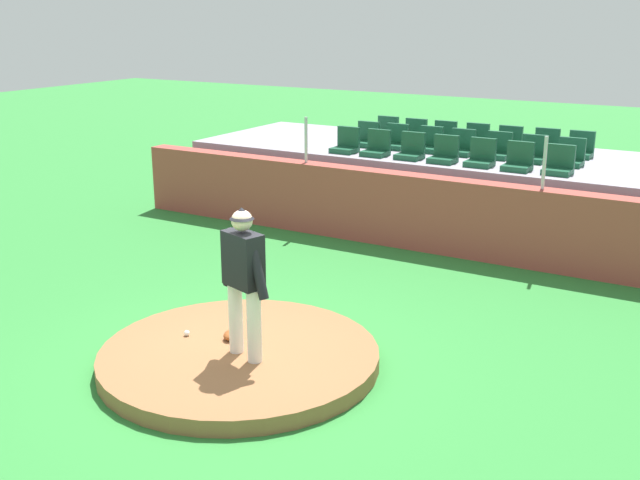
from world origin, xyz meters
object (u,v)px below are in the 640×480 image
object	(u,v)px
stadium_chair_3	(444,154)
stadium_chair_7	(366,138)
stadium_chair_15	(414,135)
stadium_chair_1	(377,148)
stadium_chair_13	(570,157)
stadium_chair_19	(545,146)
stadium_chair_16	(444,138)
stadium_chair_5	(518,161)
stadium_chair_14	(386,132)
stadium_chair_0	(346,144)
stadium_chair_9	(430,144)
stadium_chair_10	(461,147)
stadium_chair_18	(509,143)
pitcher	(243,272)
stadium_chair_6	(559,165)
fielding_glove	(232,334)
baseball	(187,333)
stadium_chair_4	(481,157)
stadium_chair_20	(580,149)
stadium_chair_8	(396,141)
stadium_chair_2	(411,151)
stadium_chair_11	(498,150)
stadium_chair_12	(533,154)
stadium_chair_17	(476,140)

from	to	relation	value
stadium_chair_3	stadium_chair_7	size ratio (longest dim) A/B	1.00
stadium_chair_7	stadium_chair_15	distance (m)	1.14
stadium_chair_1	stadium_chair_13	xyz separation A→B (m)	(3.51, 0.90, 0.00)
stadium_chair_1	stadium_chair_19	bearing A→B (deg)	-146.90
stadium_chair_15	stadium_chair_16	bearing A→B (deg)	179.13
stadium_chair_5	stadium_chair_14	distance (m)	3.96
stadium_chair_0	stadium_chair_9	bearing A→B (deg)	-147.35
stadium_chair_10	stadium_chair_18	bearing A→B (deg)	-127.75
pitcher	stadium_chair_19	bearing A→B (deg)	99.55
stadium_chair_6	stadium_chair_18	world-z (taller)	same
stadium_chair_6	stadium_chair_18	distance (m)	2.27
fielding_glove	stadium_chair_13	world-z (taller)	stadium_chair_13
baseball	stadium_chair_4	world-z (taller)	stadium_chair_4
stadium_chair_7	stadium_chair_13	world-z (taller)	same
stadium_chair_3	stadium_chair_5	world-z (taller)	same
stadium_chair_15	stadium_chair_20	world-z (taller)	same
pitcher	stadium_chair_7	distance (m)	7.89
pitcher	stadium_chair_6	xyz separation A→B (m)	(1.94, 6.69, 0.32)
baseball	stadium_chair_1	xyz separation A→B (m)	(-0.58, 6.56, 1.36)
stadium_chair_16	stadium_chair_8	bearing A→B (deg)	51.39
pitcher	stadium_chair_6	size ratio (longest dim) A/B	3.69
stadium_chair_14	stadium_chair_19	distance (m)	3.50
stadium_chair_13	stadium_chair_18	distance (m)	1.68
baseball	stadium_chair_20	size ratio (longest dim) A/B	0.15
stadium_chair_2	stadium_chair_5	bearing A→B (deg)	178.93
baseball	stadium_chair_10	distance (m)	7.63
stadium_chair_10	stadium_chair_13	size ratio (longest dim) A/B	1.00
stadium_chair_7	stadium_chair_14	size ratio (longest dim) A/B	1.00
stadium_chair_0	stadium_chair_20	xyz separation A→B (m)	(4.18, 1.82, 0.00)
stadium_chair_8	stadium_chair_10	bearing A→B (deg)	179.82
stadium_chair_0	stadium_chair_8	bearing A→B (deg)	-127.03
stadium_chair_5	stadium_chair_11	world-z (taller)	same
baseball	stadium_chair_4	xyz separation A→B (m)	(1.53, 6.58, 1.36)
stadium_chair_10	stadium_chair_19	bearing A→B (deg)	-146.53
stadium_chair_5	stadium_chair_10	bearing A→B (deg)	-32.78
stadium_chair_10	stadium_chair_13	distance (m)	2.11
fielding_glove	stadium_chair_5	bearing A→B (deg)	-28.81
stadium_chair_2	stadium_chair_11	world-z (taller)	same
stadium_chair_8	stadium_chair_9	distance (m)	0.74
stadium_chair_2	stadium_chair_11	bearing A→B (deg)	-147.56
stadium_chair_7	stadium_chair_16	world-z (taller)	same
stadium_chair_12	stadium_chair_17	world-z (taller)	same
stadium_chair_10	stadium_chair_11	world-z (taller)	same
stadium_chair_5	stadium_chair_9	bearing A→B (deg)	-23.95
stadium_chair_10	stadium_chair_15	distance (m)	1.66
pitcher	stadium_chair_14	world-z (taller)	pitcher
stadium_chair_4	stadium_chair_19	world-z (taller)	same
stadium_chair_18	stadium_chair_5	bearing A→B (deg)	112.25
stadium_chair_0	stadium_chair_3	xyz separation A→B (m)	(2.09, -0.00, 0.00)
stadium_chair_19	stadium_chair_18	bearing A→B (deg)	4.05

